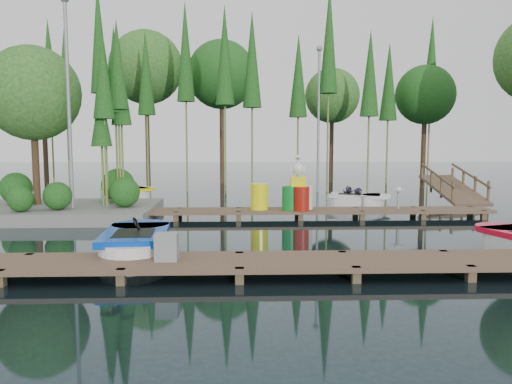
{
  "coord_description": "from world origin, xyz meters",
  "views": [
    {
      "loc": [
        -0.01,
        -14.03,
        2.63
      ],
      "look_at": [
        0.5,
        0.5,
        1.1
      ],
      "focal_mm": 35.0,
      "sensor_mm": 36.0,
      "label": 1
    }
  ],
  "objects_px": {
    "utility_cabinet": "(167,247)",
    "yellow_barrel": "(259,197)",
    "boat_yellow_far": "(127,194)",
    "drum_cluster": "(299,194)",
    "boat_blue": "(136,246)",
    "island": "(53,123)"
  },
  "relations": [
    {
      "from": "yellow_barrel",
      "to": "island",
      "type": "bearing_deg",
      "value": 173.54
    },
    {
      "from": "boat_blue",
      "to": "yellow_barrel",
      "type": "relative_size",
      "value": 3.54
    },
    {
      "from": "island",
      "to": "boat_blue",
      "type": "xyz_separation_m",
      "value": [
        4.01,
        -6.39,
        -2.89
      ]
    },
    {
      "from": "island",
      "to": "yellow_barrel",
      "type": "height_order",
      "value": "island"
    },
    {
      "from": "island",
      "to": "drum_cluster",
      "type": "xyz_separation_m",
      "value": [
        8.28,
        -0.94,
        -2.35
      ]
    },
    {
      "from": "utility_cabinet",
      "to": "island",
      "type": "bearing_deg",
      "value": 122.11
    },
    {
      "from": "utility_cabinet",
      "to": "yellow_barrel",
      "type": "height_order",
      "value": "yellow_barrel"
    },
    {
      "from": "utility_cabinet",
      "to": "yellow_barrel",
      "type": "distance_m",
      "value": 7.31
    },
    {
      "from": "boat_blue",
      "to": "boat_yellow_far",
      "type": "xyz_separation_m",
      "value": [
        -2.6,
        10.87,
        -0.03
      ]
    },
    {
      "from": "boat_yellow_far",
      "to": "drum_cluster",
      "type": "relative_size",
      "value": 1.44
    },
    {
      "from": "boat_yellow_far",
      "to": "drum_cluster",
      "type": "height_order",
      "value": "drum_cluster"
    },
    {
      "from": "boat_blue",
      "to": "drum_cluster",
      "type": "bearing_deg",
      "value": 47.64
    },
    {
      "from": "boat_yellow_far",
      "to": "utility_cabinet",
      "type": "distance_m",
      "value": 12.76
    },
    {
      "from": "utility_cabinet",
      "to": "yellow_barrel",
      "type": "xyz_separation_m",
      "value": [
        2.09,
        7.0,
        0.17
      ]
    },
    {
      "from": "island",
      "to": "yellow_barrel",
      "type": "xyz_separation_m",
      "value": [
        6.98,
        -0.79,
        -2.45
      ]
    },
    {
      "from": "boat_yellow_far",
      "to": "utility_cabinet",
      "type": "xyz_separation_m",
      "value": [
        3.48,
        -12.28,
        0.31
      ]
    },
    {
      "from": "boat_blue",
      "to": "boat_yellow_far",
      "type": "bearing_deg",
      "value": 99.16
    },
    {
      "from": "boat_blue",
      "to": "yellow_barrel",
      "type": "height_order",
      "value": "yellow_barrel"
    },
    {
      "from": "boat_blue",
      "to": "drum_cluster",
      "type": "xyz_separation_m",
      "value": [
        4.27,
        5.45,
        0.55
      ]
    },
    {
      "from": "island",
      "to": "boat_yellow_far",
      "type": "bearing_deg",
      "value": 72.53
    },
    {
      "from": "boat_yellow_far",
      "to": "utility_cabinet",
      "type": "relative_size",
      "value": 4.99
    },
    {
      "from": "boat_yellow_far",
      "to": "yellow_barrel",
      "type": "bearing_deg",
      "value": -57.54
    }
  ]
}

